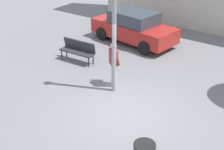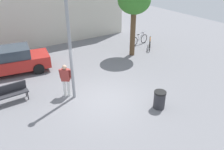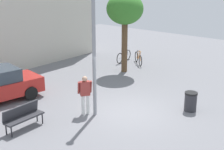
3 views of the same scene
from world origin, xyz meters
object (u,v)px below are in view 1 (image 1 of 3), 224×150
Objects in this scene: person_by_lamppost at (114,61)px; park_bench at (78,49)px; lamppost at (114,14)px; parked_car_red at (134,27)px.

person_by_lamppost is 2.65m from park_bench.
lamppost is at bearing -52.95° from person_by_lamppost.
park_bench is at bearing 156.09° from lamppost.
park_bench is 3.32m from parked_car_red.
lamppost is 1.92m from person_by_lamppost.
parked_car_red is (-1.70, 4.10, -0.19)m from person_by_lamppost.
person_by_lamppost is 0.38× the size of parked_car_red.
person_by_lamppost reaches higher than park_bench.
lamppost is 3.03× the size of person_by_lamppost.
lamppost reaches higher than park_bench.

